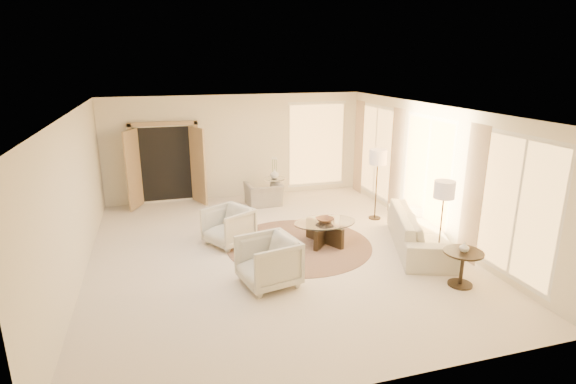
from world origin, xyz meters
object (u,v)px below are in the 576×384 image
object	(u,v)px
end_vase	(464,247)
end_table	(463,262)
side_vase	(275,174)
sofa	(421,230)
accent_chair	(264,190)
floor_lamp_near	(378,160)
floor_lamp_far	(444,193)
bowl	(325,220)
side_table	(275,187)
armchair_left	(228,224)
coffee_table	(325,230)
armchair_right	(268,259)

from	to	relation	value
end_vase	end_table	bearing A→B (deg)	0.00
end_vase	side_vase	xyz separation A→B (m)	(-1.81, 5.48, 0.06)
sofa	accent_chair	world-z (taller)	accent_chair
end_table	floor_lamp_near	distance (m)	3.59
sofa	floor_lamp_far	bearing A→B (deg)	-158.89
end_table	floor_lamp_far	distance (m)	1.35
bowl	accent_chair	bearing A→B (deg)	101.91
accent_chair	side_vase	world-z (taller)	side_vase
accent_chair	side_vase	xyz separation A→B (m)	(0.36, 0.25, 0.36)
side_table	sofa	bearing A→B (deg)	-62.34
bowl	floor_lamp_near	bearing A→B (deg)	32.53
accent_chair	floor_lamp_near	xyz separation A→B (m)	(2.32, -1.79, 1.04)
side_table	bowl	world-z (taller)	side_table
sofa	end_vase	bearing A→B (deg)	-166.72
armchair_left	coffee_table	world-z (taller)	armchair_left
armchair_right	floor_lamp_near	distance (m)	4.21
end_vase	floor_lamp_near	bearing A→B (deg)	87.66
armchair_right	side_vase	world-z (taller)	armchair_right
armchair_right	end_table	bearing A→B (deg)	60.87
armchair_right	floor_lamp_near	world-z (taller)	floor_lamp_near
armchair_left	floor_lamp_far	world-z (taller)	floor_lamp_far
armchair_right	coffee_table	world-z (taller)	armchair_right
floor_lamp_near	end_vase	xyz separation A→B (m)	(-0.14, -3.44, -0.74)
coffee_table	floor_lamp_near	bearing A→B (deg)	32.53
floor_lamp_far	end_vase	size ratio (longest dim) A/B	9.35
sofa	bowl	distance (m)	1.94
armchair_right	end_vase	bearing A→B (deg)	60.87
bowl	coffee_table	bearing A→B (deg)	90.00
floor_lamp_near	side_vase	xyz separation A→B (m)	(-1.95, 2.04, -0.68)
accent_chair	end_table	world-z (taller)	accent_chair
floor_lamp_near	end_vase	bearing A→B (deg)	-92.34
end_table	side_table	size ratio (longest dim) A/B	1.02
sofa	floor_lamp_far	distance (m)	1.14
armchair_right	floor_lamp_near	xyz separation A→B (m)	(3.26, 2.48, 0.98)
coffee_table	end_vase	size ratio (longest dim) A/B	8.64
accent_chair	armchair_left	bearing A→B (deg)	57.60
armchair_left	bowl	distance (m)	1.98
accent_chair	end_vase	world-z (taller)	accent_chair
armchair_right	accent_chair	distance (m)	4.37
side_vase	floor_lamp_near	bearing A→B (deg)	-46.25
sofa	end_table	size ratio (longest dim) A/B	3.90
armchair_left	floor_lamp_far	size ratio (longest dim) A/B	0.55
coffee_table	side_table	size ratio (longest dim) A/B	2.26
accent_chair	side_vase	size ratio (longest dim) A/B	3.62
side_table	bowl	xyz separation A→B (m)	(0.24, -3.13, 0.13)
accent_chair	coffee_table	distance (m)	2.94
floor_lamp_far	bowl	world-z (taller)	floor_lamp_far
floor_lamp_near	coffee_table	bearing A→B (deg)	-147.47
coffee_table	bowl	distance (m)	0.22
armchair_left	end_table	world-z (taller)	armchair_left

